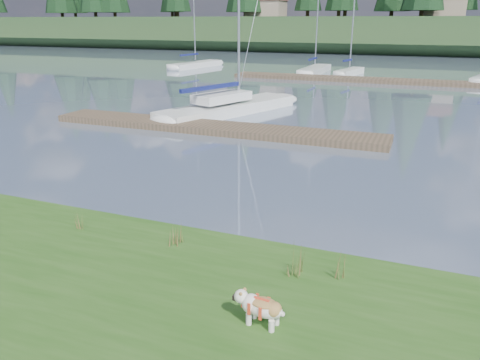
% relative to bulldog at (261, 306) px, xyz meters
% --- Properties ---
extents(ground, '(200.00, 200.00, 0.00)m').
position_rel_bulldog_xyz_m(ground, '(-3.08, 34.32, -0.67)').
color(ground, slate).
rests_on(ground, ground).
extents(bank, '(60.00, 9.00, 0.35)m').
position_rel_bulldog_xyz_m(bank, '(-3.08, -1.68, -0.49)').
color(bank, '#2C511A').
rests_on(bank, ground).
extents(ridge, '(200.00, 20.00, 5.00)m').
position_rel_bulldog_xyz_m(ridge, '(-3.08, 77.32, 1.83)').
color(ridge, '#1F341A').
rests_on(ridge, ground).
extents(bulldog, '(0.85, 0.40, 0.51)m').
position_rel_bulldog_xyz_m(bulldog, '(0.00, 0.00, 0.00)').
color(bulldog, silver).
rests_on(bulldog, bank).
extents(sailboat_main, '(5.53, 10.23, 14.52)m').
position_rel_bulldog_xyz_m(sailboat_main, '(-7.66, 18.13, -0.25)').
color(sailboat_main, silver).
rests_on(sailboat_main, ground).
extents(dock_near, '(16.00, 2.00, 0.30)m').
position_rel_bulldog_xyz_m(dock_near, '(-7.08, 13.32, -0.52)').
color(dock_near, '#4C3D2C').
rests_on(dock_near, ground).
extents(dock_far, '(26.00, 2.20, 0.30)m').
position_rel_bulldog_xyz_m(dock_far, '(-1.08, 34.32, -0.52)').
color(dock_far, '#4C3D2C').
rests_on(dock_far, ground).
extents(sailboat_bg_0, '(3.21, 8.59, 12.17)m').
position_rel_bulldog_xyz_m(sailboat_bg_0, '(-21.14, 40.63, -0.35)').
color(sailboat_bg_0, silver).
rests_on(sailboat_bg_0, ground).
extents(sailboat_bg_1, '(1.70, 8.17, 12.14)m').
position_rel_bulldog_xyz_m(sailboat_bg_1, '(-8.21, 39.95, -0.34)').
color(sailboat_bg_1, silver).
rests_on(sailboat_bg_1, ground).
extents(sailboat_bg_2, '(2.16, 5.87, 8.90)m').
position_rel_bulldog_xyz_m(sailboat_bg_2, '(-4.74, 38.98, -0.33)').
color(sailboat_bg_2, silver).
rests_on(sailboat_bg_2, ground).
extents(weed_0, '(0.17, 0.14, 0.52)m').
position_rel_bulldog_xyz_m(weed_0, '(-2.56, 2.00, -0.10)').
color(weed_0, '#475B23').
rests_on(weed_0, bank).
extents(weed_1, '(0.17, 0.14, 0.40)m').
position_rel_bulldog_xyz_m(weed_1, '(-2.54, 1.86, -0.15)').
color(weed_1, '#475B23').
rests_on(weed_1, bank).
extents(weed_2, '(0.17, 0.14, 0.77)m').
position_rel_bulldog_xyz_m(weed_2, '(0.15, 1.71, 0.01)').
color(weed_2, '#475B23').
rests_on(weed_2, bank).
extents(weed_3, '(0.17, 0.14, 0.46)m').
position_rel_bulldog_xyz_m(weed_3, '(-4.97, 1.80, -0.12)').
color(weed_3, '#475B23').
rests_on(weed_3, bank).
extents(weed_4, '(0.17, 0.14, 0.44)m').
position_rel_bulldog_xyz_m(weed_4, '(0.07, 1.59, -0.13)').
color(weed_4, '#475B23').
rests_on(weed_4, bank).
extents(weed_5, '(0.17, 0.14, 0.70)m').
position_rel_bulldog_xyz_m(weed_5, '(0.93, 1.82, -0.02)').
color(weed_5, '#475B23').
rests_on(weed_5, bank).
extents(mud_lip, '(60.00, 0.50, 0.14)m').
position_rel_bulldog_xyz_m(mud_lip, '(-3.08, 2.72, -0.60)').
color(mud_lip, '#33281C').
rests_on(mud_lip, ground).
extents(house_0, '(6.30, 5.30, 4.65)m').
position_rel_bulldog_xyz_m(house_0, '(-25.08, 74.32, 6.65)').
color(house_0, gray).
rests_on(house_0, ridge).
extents(house_1, '(6.30, 5.30, 4.65)m').
position_rel_bulldog_xyz_m(house_1, '(2.92, 75.32, 6.65)').
color(house_1, gray).
rests_on(house_1, ridge).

